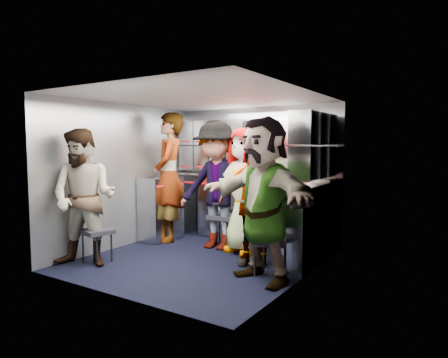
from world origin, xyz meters
The scene contains 29 objects.
floor centered at (0.00, 0.00, 0.00)m, with size 3.00×3.00×0.00m, color black.
wall_back centered at (0.00, 1.50, 1.05)m, with size 2.80×0.04×2.10m, color gray.
wall_left centered at (-1.40, 0.00, 1.05)m, with size 0.04×3.00×2.10m, color gray.
wall_right centered at (1.40, 0.00, 1.05)m, with size 0.04×3.00×2.10m, color gray.
ceiling centered at (0.00, 0.00, 2.10)m, with size 2.80×3.00×0.02m, color silver.
cart_bank_back centered at (0.00, 1.29, 0.49)m, with size 2.68×0.38×0.99m, color #90959F.
cart_bank_left centered at (-1.19, 0.56, 0.49)m, with size 0.38×0.76×0.99m, color #90959F.
counter centered at (0.00, 1.29, 1.01)m, with size 2.68×0.42×0.03m, color silver.
locker_bank_back centered at (0.00, 1.35, 1.49)m, with size 2.68×0.28×0.82m, color #90959F.
locker_bank_right centered at (1.25, 0.70, 1.49)m, with size 0.28×1.00×0.82m, color #90959F.
right_cabinet centered at (1.25, 0.60, 0.50)m, with size 0.28×1.20×1.00m, color #90959F.
coffee_niche centered at (0.18, 1.41, 1.47)m, with size 0.46×0.16×0.84m, color black, non-canonical shape.
red_latch_strip centered at (0.00, 1.09, 0.88)m, with size 2.60×0.02×0.03m, color maroon.
jump_seat_near_left centered at (-1.05, -0.82, 0.38)m, with size 0.43×0.42×0.43m.
jump_seat_mid_left centered at (-0.16, 0.77, 0.41)m, with size 0.45×0.43×0.47m.
jump_seat_center centered at (0.30, 0.80, 0.36)m, with size 0.37×0.36×0.41m.
jump_seat_mid_right centered at (0.67, 0.35, 0.38)m, with size 0.46×0.45×0.44m.
jump_seat_near_right centered at (1.05, -0.12, 0.38)m, with size 0.45×0.44×0.43m.
attendant_standing centered at (-1.05, 0.59, 1.00)m, with size 0.73×0.48×2.00m, color black.
attendant_arc_a centered at (-1.05, -1.00, 0.85)m, with size 0.83×0.64×1.70m, color black.
attendant_arc_b centered at (-0.16, 0.59, 0.91)m, with size 1.18×0.68×1.83m, color black.
attendant_arc_c centered at (0.30, 0.62, 0.87)m, with size 0.85×0.55×1.74m, color black.
attendant_arc_d centered at (0.67, 0.17, 0.77)m, with size 0.90×0.38×1.54m, color black.
attendant_arc_e centered at (1.05, -0.30, 0.90)m, with size 1.68×0.53×1.81m, color black.
bottle_left centered at (-0.27, 1.24, 1.16)m, with size 0.07×0.07×0.26m, color white.
bottle_mid centered at (-0.27, 1.24, 1.16)m, with size 0.07×0.07×0.25m, color white.
bottle_right centered at (0.17, 1.24, 1.16)m, with size 0.07×0.07×0.26m, color white.
cup_left centered at (-0.68, 1.23, 1.08)m, with size 0.08×0.08×0.09m, color #CEB591.
cup_right centered at (1.02, 1.23, 1.08)m, with size 0.09×0.09×0.10m, color #CEB591.
Camera 1 is at (3.01, -4.16, 1.48)m, focal length 32.00 mm.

